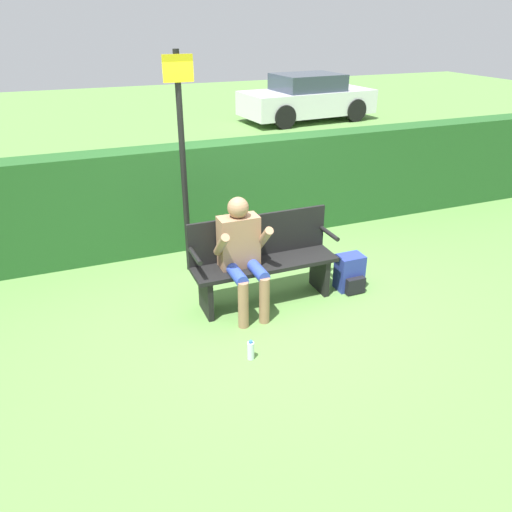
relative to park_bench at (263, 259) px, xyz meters
The scene contains 8 objects.
ground_plane 0.51m from the park_bench, 90.00° to the right, with size 40.00×40.00×0.00m, color #5B8942.
hedge_back 1.81m from the park_bench, 90.00° to the left, with size 12.00×0.43×1.41m.
park_bench is the anchor object (origin of this frame).
person_seated 0.38m from the park_bench, 157.01° to the right, with size 0.56×0.61×1.27m.
backpack 1.10m from the park_bench, ahead, with size 0.31×0.30×0.43m.
water_bottle 1.21m from the park_bench, 118.28° to the right, with size 0.07×0.07×0.20m.
signpost 1.53m from the park_bench, 120.01° to the left, with size 0.33×0.09×2.63m.
parked_car 10.93m from the park_bench, 60.33° to the left, with size 4.15×2.09×1.37m.
Camera 1 is at (-1.93, -4.52, 2.94)m, focal length 35.00 mm.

